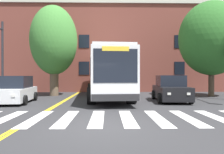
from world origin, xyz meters
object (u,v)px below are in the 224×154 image
object	(u,v)px
city_bus	(107,73)
car_black_far_lane	(171,89)
car_red_behind_bus	(112,83)
street_tree_curbside_small	(54,41)
street_tree_curbside_large	(211,38)
car_white_near_lane	(16,90)

from	to	relation	value
city_bus	car_black_far_lane	world-z (taller)	city_bus
car_red_behind_bus	street_tree_curbside_small	world-z (taller)	street_tree_curbside_small
car_red_behind_bus	street_tree_curbside_large	bearing A→B (deg)	-44.26
car_white_near_lane	street_tree_curbside_large	distance (m)	15.80
car_red_behind_bus	street_tree_curbside_large	xyz separation A→B (m)	(8.25, -8.04, 4.07)
city_bus	car_red_behind_bus	distance (m)	9.51
car_red_behind_bus	street_tree_curbside_small	bearing A→B (deg)	-125.23
city_bus	street_tree_curbside_large	size ratio (longest dim) A/B	1.44
city_bus	car_black_far_lane	size ratio (longest dim) A/B	2.62
car_black_far_lane	car_red_behind_bus	bearing A→B (deg)	108.13
city_bus	car_red_behind_bus	xyz separation A→B (m)	(0.57, 9.43, -1.09)
car_black_far_lane	car_red_behind_bus	world-z (taller)	car_red_behind_bus
car_black_far_lane	street_tree_curbside_large	xyz separation A→B (m)	(4.48, 3.48, 4.09)
car_white_near_lane	car_black_far_lane	world-z (taller)	car_black_far_lane
car_red_behind_bus	city_bus	bearing A→B (deg)	-93.48
city_bus	street_tree_curbside_large	bearing A→B (deg)	8.92
car_red_behind_bus	car_white_near_lane	bearing A→B (deg)	-117.72
city_bus	street_tree_curbside_small	xyz separation A→B (m)	(-4.60, 2.11, 2.86)
car_white_near_lane	street_tree_curbside_large	size ratio (longest dim) A/B	0.52
street_tree_curbside_small	car_black_far_lane	bearing A→B (deg)	-25.17
car_white_near_lane	car_black_far_lane	distance (m)	10.22
city_bus	car_black_far_lane	bearing A→B (deg)	-25.73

